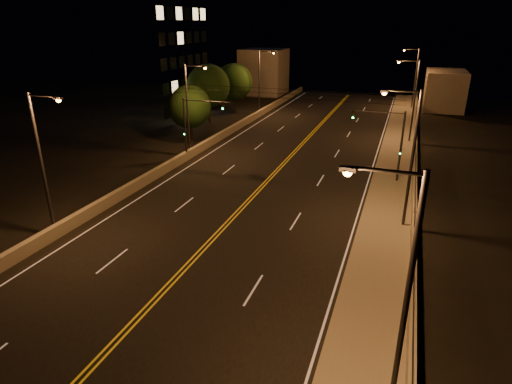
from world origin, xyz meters
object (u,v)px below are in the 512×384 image
(traffic_signal_left, at_px, (193,122))
(tree_2, at_px, (234,82))
(streetlight_3, at_px, (414,75))
(building_tower, at_px, (110,25))
(streetlight_2, at_px, (413,97))
(tree_1, at_px, (208,86))
(streetlight_5, at_px, (190,105))
(traffic_signal_right, at_px, (390,138))
(streetlight_4, at_px, (44,158))
(tree_0, at_px, (190,107))
(streetlight_0, at_px, (399,289))
(streetlight_6, at_px, (261,79))
(streetlight_1, at_px, (409,152))

(traffic_signal_left, relative_size, tree_2, 0.85)
(streetlight_3, distance_m, building_tower, 47.09)
(streetlight_2, distance_m, tree_1, 26.83)
(streetlight_5, distance_m, traffic_signal_left, 2.33)
(streetlight_2, xyz_separation_m, tree_1, (-26.71, 2.48, -0.37))
(streetlight_5, xyz_separation_m, traffic_signal_right, (19.96, -1.48, -1.42))
(streetlight_4, bearing_deg, traffic_signal_left, 86.49)
(streetlight_3, relative_size, tree_2, 1.25)
(streetlight_4, bearing_deg, building_tower, 120.32)
(streetlight_2, height_order, streetlight_3, same)
(streetlight_2, bearing_deg, tree_1, 174.69)
(streetlight_3, relative_size, streetlight_4, 1.00)
(streetlight_4, xyz_separation_m, streetlight_5, (0.00, 19.42, 0.00))
(streetlight_2, distance_m, building_tower, 43.43)
(streetlight_3, xyz_separation_m, tree_0, (-24.12, -30.40, -1.24))
(streetlight_0, height_order, streetlight_6, same)
(tree_0, bearing_deg, traffic_signal_right, -15.90)
(streetlight_4, bearing_deg, tree_1, 98.54)
(streetlight_4, bearing_deg, tree_2, 95.98)
(streetlight_2, relative_size, building_tower, 0.35)
(streetlight_0, bearing_deg, tree_1, 122.30)
(tree_0, bearing_deg, traffic_signal_left, -59.72)
(streetlight_6, xyz_separation_m, tree_1, (-5.25, -7.13, -0.37))
(traffic_signal_left, distance_m, building_tower, 30.13)
(streetlight_5, height_order, building_tower, building_tower)
(traffic_signal_right, distance_m, tree_0, 23.53)
(streetlight_5, distance_m, building_tower, 28.02)
(streetlight_6, bearing_deg, streetlight_4, -90.00)
(streetlight_6, xyz_separation_m, tree_2, (-4.43, 0.21, -0.67))
(streetlight_4, height_order, streetlight_5, same)
(traffic_signal_left, bearing_deg, tree_2, 102.80)
(tree_1, bearing_deg, streetlight_6, 53.65)
(streetlight_2, xyz_separation_m, tree_2, (-25.89, 9.82, -0.67))
(streetlight_3, relative_size, tree_1, 1.18)
(traffic_signal_right, relative_size, tree_2, 0.85)
(streetlight_6, relative_size, tree_0, 1.42)
(building_tower, relative_size, tree_2, 3.54)
(streetlight_6, bearing_deg, streetlight_1, -57.11)
(streetlight_1, xyz_separation_m, traffic_signal_left, (-20.36, 9.04, -1.42))
(streetlight_6, bearing_deg, streetlight_0, -66.51)
(traffic_signal_left, height_order, building_tower, building_tower)
(streetlight_2, bearing_deg, tree_2, 159.23)
(streetlight_6, bearing_deg, tree_1, -126.35)
(streetlight_2, distance_m, streetlight_5, 25.11)
(streetlight_2, relative_size, streetlight_5, 1.00)
(streetlight_5, xyz_separation_m, tree_2, (-4.43, 22.87, -0.67))
(streetlight_5, bearing_deg, traffic_signal_left, -53.44)
(streetlight_0, height_order, traffic_signal_left, streetlight_0)
(tree_0, bearing_deg, streetlight_3, 51.56)
(tree_0, relative_size, tree_2, 0.88)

